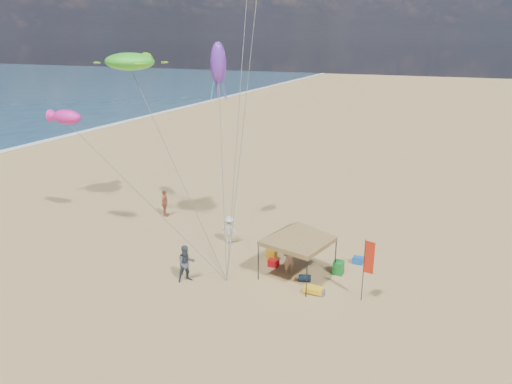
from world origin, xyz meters
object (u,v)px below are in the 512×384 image
cooler_blue (358,260)px  beach_cart (313,290)px  feather_flag (368,261)px  chair_green (338,268)px  cooler_red (273,263)px  person_near_b (186,264)px  canopy_tent (298,224)px  person_near_c (230,230)px  person_far_a (165,203)px  person_near_a (289,259)px  chair_yellow (272,255)px

cooler_blue → beach_cart: 4.15m
feather_flag → chair_green: 3.26m
cooler_red → person_near_b: size_ratio=0.28×
cooler_red → canopy_tent: bearing=-22.1°
person_near_b → person_near_c: size_ratio=1.13×
cooler_blue → chair_green: 1.70m
canopy_tent → person_far_a: 12.09m
person_near_c → person_far_a: person_far_a is taller
person_near_a → person_far_a: bearing=-64.7°
chair_yellow → person_near_b: (-3.03, -3.76, 0.60)m
chair_green → person_near_c: (-6.79, 1.20, 0.49)m
feather_flag → chair_green: feather_flag is taller
beach_cart → person_near_c: bearing=149.8°
feather_flag → beach_cart: bearing=-173.9°
cooler_blue → beach_cart: (-1.27, -3.95, 0.01)m
chair_green → person_far_a: 13.30m
feather_flag → chair_yellow: 6.12m
person_near_b → person_far_a: size_ratio=1.04×
beach_cart → person_near_b: (-6.13, -1.32, 0.75)m
chair_yellow → cooler_blue: bearing=19.2°
canopy_tent → person_near_b: bearing=-152.2°
feather_flag → chair_yellow: bearing=158.2°
cooler_blue → feather_flag: bearing=-73.4°
canopy_tent → beach_cart: size_ratio=6.09×
cooler_red → cooler_blue: same height
canopy_tent → cooler_blue: canopy_tent is taller
chair_green → beach_cart: chair_green is taller
cooler_red → cooler_blue: (4.03, 2.10, 0.00)m
canopy_tent → chair_green: (1.84, 1.16, -2.54)m
beach_cart → chair_green: bearing=76.2°
person_near_a → person_far_a: (-10.45, 4.46, 0.10)m
beach_cart → person_far_a: (-12.23, 5.91, 0.72)m
cooler_blue → person_far_a: person_far_a is taller
chair_yellow → person_near_c: (-3.11, 1.16, 0.49)m
feather_flag → person_near_a: (-4.14, 1.20, -1.23)m
cooler_red → cooler_blue: bearing=27.5°
person_near_b → person_far_a: bearing=79.4°
canopy_tent → person_near_b: size_ratio=2.89×
chair_green → person_far_a: bearing=164.7°
beach_cart → person_near_b: bearing=-167.8°
feather_flag → person_near_b: bearing=-169.5°
canopy_tent → feather_flag: size_ratio=1.79×
person_near_a → person_near_c: bearing=-67.5°
person_near_b → feather_flag: bearing=-40.2°
person_near_b → chair_yellow: bearing=0.4°
feather_flag → person_near_c: feather_flag is taller
person_near_c → beach_cart: bearing=158.5°
chair_yellow → person_near_b: size_ratio=0.37×
canopy_tent → person_near_a: (-0.53, 0.21, -2.08)m
chair_yellow → beach_cart: chair_yellow is taller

